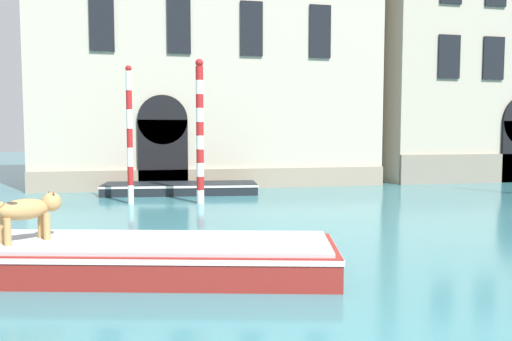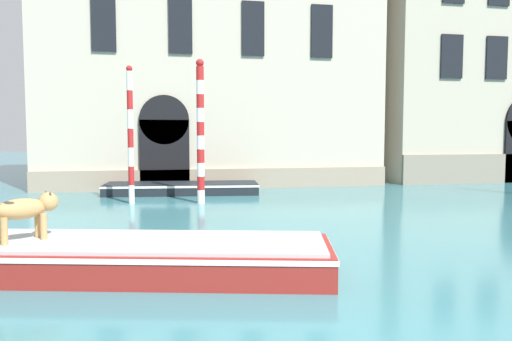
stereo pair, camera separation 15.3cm
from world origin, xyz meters
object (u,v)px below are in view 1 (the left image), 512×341
object	(u,v)px
boat_foreground	(107,256)
mooring_pole_0	(200,131)
dog_on_deck	(30,210)
mooring_pole_2	(130,135)
boat_moored_near_palazzo	(181,188)

from	to	relation	value
boat_foreground	mooring_pole_0	world-z (taller)	mooring_pole_0
dog_on_deck	mooring_pole_2	bearing A→B (deg)	48.12
boat_moored_near_palazzo	mooring_pole_2	bearing A→B (deg)	-120.25
boat_foreground	mooring_pole_2	bearing A→B (deg)	103.04
boat_foreground	dog_on_deck	size ratio (longest dim) A/B	7.48
dog_on_deck	boat_foreground	bearing A→B (deg)	-42.10
boat_foreground	dog_on_deck	xyz separation A→B (m)	(-1.19, 0.19, 0.78)
boat_moored_near_palazzo	mooring_pole_0	xyz separation A→B (m)	(0.49, -2.74, 2.14)
boat_moored_near_palazzo	mooring_pole_2	distance (m)	3.58
boat_moored_near_palazzo	mooring_pole_0	world-z (taller)	mooring_pole_0
boat_foreground	mooring_pole_2	distance (m)	8.41
mooring_pole_0	boat_moored_near_palazzo	bearing A→B (deg)	100.17
dog_on_deck	mooring_pole_0	xyz separation A→B (m)	(3.46, 7.64, 1.27)
boat_moored_near_palazzo	dog_on_deck	bearing A→B (deg)	-100.29
boat_foreground	boat_moored_near_palazzo	bearing A→B (deg)	93.81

